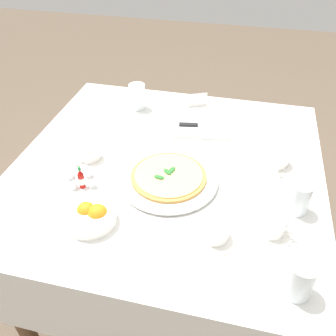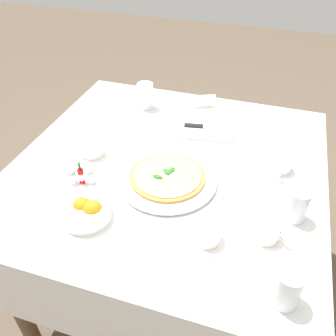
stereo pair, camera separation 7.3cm
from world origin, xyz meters
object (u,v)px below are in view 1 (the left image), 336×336
object	(u,v)px
pizza_plate	(169,179)
coffee_cup_back_corner	(272,226)
coffee_cup_near_right	(215,232)
coffee_cup_near_left	(89,153)
water_glass_far_left	(137,98)
citrus_bowl	(91,215)
salt_shaker	(91,180)
pepper_shaker	(72,182)
water_glass_center_back	(299,280)
dinner_knife	(201,125)
menu_card	(197,100)
hot_sauce_bottle	(81,179)
water_glass_far_right	(299,200)
coffee_cup_right_edge	(278,159)
pizza	(169,176)
napkin_folded	(200,128)

from	to	relation	value
pizza_plate	coffee_cup_back_corner	distance (m)	0.37
coffee_cup_near_right	coffee_cup_near_left	world-z (taller)	coffee_cup_near_left
water_glass_far_left	citrus_bowl	world-z (taller)	water_glass_far_left
salt_shaker	pepper_shaker	distance (m)	0.06
coffee_cup_near_left	coffee_cup_back_corner	world-z (taller)	coffee_cup_near_left
coffee_cup_back_corner	water_glass_center_back	xyz separation A→B (m)	(0.06, -0.18, 0.02)
dinner_knife	menu_card	distance (m)	0.20
coffee_cup_near_left	citrus_bowl	size ratio (longest dim) A/B	0.87
water_glass_far_left	hot_sauce_bottle	xyz separation A→B (m)	(-0.02, -0.54, -0.01)
hot_sauce_bottle	salt_shaker	xyz separation A→B (m)	(0.03, 0.01, -0.01)
salt_shaker	water_glass_far_right	bearing A→B (deg)	3.61
coffee_cup_near_right	citrus_bowl	size ratio (longest dim) A/B	0.87
hot_sauce_bottle	pizza_plate	bearing A→B (deg)	18.79
pizza_plate	coffee_cup_near_left	distance (m)	0.31
citrus_bowl	hot_sauce_bottle	distance (m)	0.16
water_glass_far_right	citrus_bowl	distance (m)	0.62
coffee_cup_right_edge	salt_shaker	size ratio (longest dim) A/B	2.36
coffee_cup_near_right	coffee_cup_right_edge	size ratio (longest dim) A/B	0.98
coffee_cup_near_left	water_glass_center_back	distance (m)	0.80
menu_card	pizza_plate	bearing A→B (deg)	-116.20
dinner_knife	salt_shaker	bearing A→B (deg)	-134.80
water_glass_center_back	water_glass_far_right	bearing A→B (deg)	87.54
pizza	pepper_shaker	bearing A→B (deg)	-161.12
coffee_cup_near_right	pepper_shaker	bearing A→B (deg)	167.57
menu_card	pizza	bearing A→B (deg)	-116.21
coffee_cup_near_right	pepper_shaker	distance (m)	0.49
pizza_plate	coffee_cup_near_right	size ratio (longest dim) A/B	2.54
citrus_bowl	hot_sauce_bottle	size ratio (longest dim) A/B	1.81
coffee_cup_back_corner	dinner_knife	world-z (taller)	coffee_cup_back_corner
napkin_folded	pepper_shaker	xyz separation A→B (m)	(-0.35, -0.44, 0.02)
pizza_plate	napkin_folded	bearing A→B (deg)	81.23
coffee_cup_right_edge	water_glass_far_left	distance (m)	0.66
coffee_cup_near_right	salt_shaker	size ratio (longest dim) A/B	2.31
hot_sauce_bottle	menu_card	bearing A→B (deg)	66.08
coffee_cup_near_right	water_glass_far_left	distance (m)	0.79
pizza	citrus_bowl	xyz separation A→B (m)	(-0.18, -0.23, 0.00)
pizza	coffee_cup_right_edge	distance (m)	0.39
coffee_cup_near_right	water_glass_far_left	size ratio (longest dim) A/B	1.18
coffee_cup_near_right	water_glass_far_right	world-z (taller)	water_glass_far_right
pizza	dinner_knife	distance (m)	0.34
water_glass_far_left	salt_shaker	size ratio (longest dim) A/B	1.97
coffee_cup_near_left	hot_sauce_bottle	world-z (taller)	hot_sauce_bottle
pizza	water_glass_center_back	bearing A→B (deg)	-39.61
coffee_cup_right_edge	water_glass_center_back	distance (m)	0.50
water_glass_far_right	water_glass_center_back	bearing A→B (deg)	-92.46
water_glass_far_right	water_glass_far_left	bearing A→B (deg)	143.13
pizza	water_glass_center_back	world-z (taller)	water_glass_center_back
pizza_plate	coffee_cup_back_corner	size ratio (longest dim) A/B	2.51
pizza_plate	napkin_folded	size ratio (longest dim) A/B	1.39
pizza	napkin_folded	size ratio (longest dim) A/B	1.06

